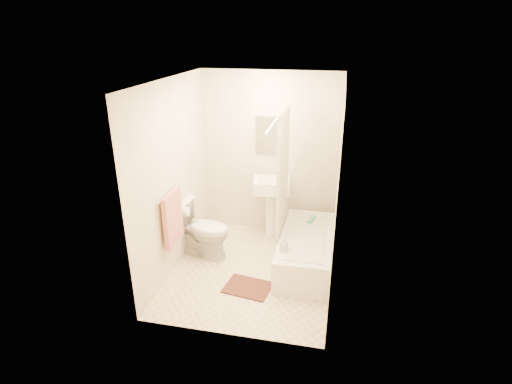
% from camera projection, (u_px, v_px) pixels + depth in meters
% --- Properties ---
extents(floor, '(2.40, 2.40, 0.00)m').
position_uv_depth(floor, '(252.00, 270.00, 5.20)').
color(floor, beige).
rests_on(floor, ground).
extents(ceiling, '(2.40, 2.40, 0.00)m').
position_uv_depth(ceiling, '(251.00, 80.00, 4.28)').
color(ceiling, white).
rests_on(ceiling, ground).
extents(wall_back, '(2.00, 0.02, 2.40)m').
position_uv_depth(wall_back, '(270.00, 155.00, 5.82)').
color(wall_back, beige).
rests_on(wall_back, ground).
extents(wall_left, '(0.02, 2.40, 2.40)m').
position_uv_depth(wall_left, '(173.00, 178.00, 4.93)').
color(wall_left, beige).
rests_on(wall_left, ground).
extents(wall_right, '(0.02, 2.40, 2.40)m').
position_uv_depth(wall_right, '(337.00, 191.00, 4.55)').
color(wall_right, beige).
rests_on(wall_right, ground).
extents(mirror, '(0.40, 0.03, 0.55)m').
position_uv_depth(mirror, '(270.00, 135.00, 5.69)').
color(mirror, white).
rests_on(mirror, wall_back).
extents(curtain_rod, '(0.03, 1.70, 0.03)m').
position_uv_depth(curtain_rod, '(279.00, 117.00, 4.47)').
color(curtain_rod, silver).
rests_on(curtain_rod, wall_back).
extents(shower_curtain, '(0.04, 0.80, 1.55)m').
position_uv_depth(shower_curtain, '(283.00, 171.00, 5.13)').
color(shower_curtain, silver).
rests_on(shower_curtain, curtain_rod).
extents(towel_bar, '(0.02, 0.60, 0.02)m').
position_uv_depth(towel_bar, '(168.00, 194.00, 4.74)').
color(towel_bar, silver).
rests_on(towel_bar, wall_left).
extents(towel, '(0.06, 0.45, 0.66)m').
position_uv_depth(towel, '(173.00, 218.00, 4.85)').
color(towel, '#CC7266').
rests_on(towel, towel_bar).
extents(toilet_paper, '(0.11, 0.12, 0.12)m').
position_uv_depth(toilet_paper, '(185.00, 211.00, 5.22)').
color(toilet_paper, white).
rests_on(toilet_paper, wall_left).
extents(toilet, '(0.86, 0.57, 0.78)m').
position_uv_depth(toilet, '(202.00, 229.00, 5.42)').
color(toilet, silver).
rests_on(toilet, floor).
extents(sink, '(0.57, 0.48, 1.01)m').
position_uv_depth(sink, '(271.00, 206.00, 5.85)').
color(sink, white).
rests_on(sink, floor).
extents(bathtub, '(0.67, 1.53, 0.43)m').
position_uv_depth(bathtub, '(306.00, 250.00, 5.26)').
color(bathtub, white).
rests_on(bathtub, floor).
extents(bath_mat, '(0.60, 0.49, 0.02)m').
position_uv_depth(bath_mat, '(248.00, 287.00, 4.84)').
color(bath_mat, '#562922').
rests_on(bath_mat, floor).
extents(soap_bottle, '(0.09, 0.09, 0.19)m').
position_uv_depth(soap_bottle, '(284.00, 244.00, 4.78)').
color(soap_bottle, silver).
rests_on(soap_bottle, bathtub).
extents(scrub_brush, '(0.11, 0.22, 0.04)m').
position_uv_depth(scrub_brush, '(311.00, 220.00, 5.55)').
color(scrub_brush, '#43B97D').
rests_on(scrub_brush, bathtub).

